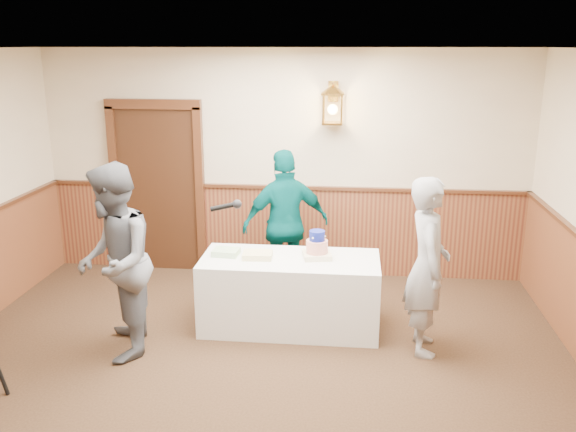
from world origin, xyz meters
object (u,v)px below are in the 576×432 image
Objects in this scene: sheet_cake_yellow at (258,255)px; assistant_p at (286,224)px; display_table at (290,293)px; sheet_cake_green at (226,252)px; tiered_cake at (317,247)px; interviewer at (114,262)px; baker at (427,266)px.

assistant_p is (0.20, 0.85, 0.08)m from sheet_cake_yellow.
display_table is 0.97m from assistant_p.
sheet_cake_green is (-0.34, 0.05, 0.00)m from sheet_cake_yellow.
tiered_cake reaches higher than display_table.
display_table is 1.05× the size of assistant_p.
display_table is 5.58× the size of tiered_cake.
sheet_cake_green is 1.17m from interviewer.
tiered_cake is 0.19× the size of assistant_p.
sheet_cake_yellow is 1.68m from baker.
interviewer reaches higher than display_table.
sheet_cake_green is at bearing 77.18° from baker.
tiered_cake is 1.13m from baker.
interviewer reaches higher than baker.
tiered_cake is 0.18× the size of interviewer.
interviewer is (-1.21, -0.72, 0.14)m from sheet_cake_yellow.
sheet_cake_yellow is 0.16× the size of interviewer.
interviewer reaches higher than tiered_cake.
interviewer reaches higher than assistant_p.
display_table is 0.52m from sheet_cake_yellow.
assistant_p is (-0.13, 0.83, 0.48)m from display_table.
assistant_p is at bearing 121.36° from interviewer.
display_table is at bearing 3.97° from sheet_cake_yellow.
baker is at bearing -11.27° from sheet_cake_yellow.
tiered_cake is at bearing 10.62° from display_table.
baker is (2.86, 0.39, -0.07)m from interviewer.
baker is at bearing -10.84° from sheet_cake_green.
tiered_cake is 0.19× the size of baker.
sheet_cake_yellow is 0.17× the size of assistant_p.
sheet_cake_green is at bearing 177.54° from display_table.
tiered_cake is 1.25× the size of sheet_cake_green.
baker is at bearing -14.91° from display_table.
display_table is 6.14× the size of sheet_cake_yellow.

